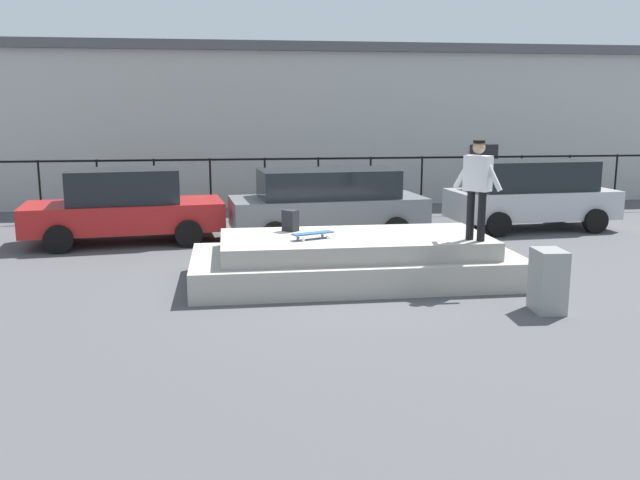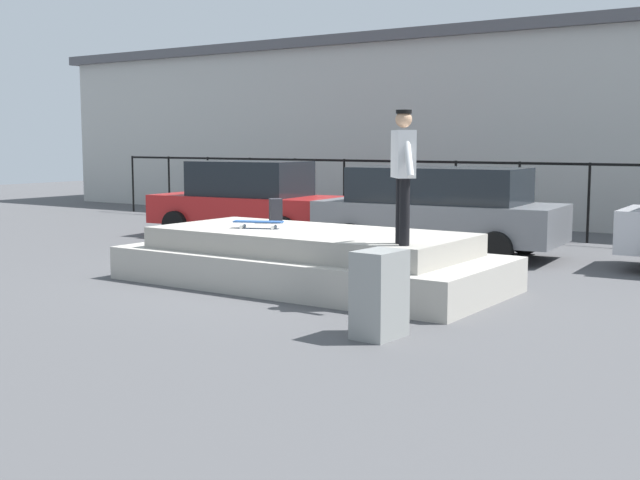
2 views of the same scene
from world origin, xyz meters
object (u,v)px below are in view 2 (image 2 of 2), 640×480
(skateboard, at_px, (258,222))
(car_red_sedan_near, at_px, (250,199))
(utility_box, at_px, (379,294))
(backpack, at_px, (276,211))
(car_grey_hatchback_mid, at_px, (439,209))
(skateboarder, at_px, (403,166))

(skateboard, height_order, car_red_sedan_near, car_red_sedan_near)
(car_red_sedan_near, bearing_deg, utility_box, -42.38)
(skateboard, distance_m, car_red_sedan_near, 6.12)
(skateboard, xyz_separation_m, utility_box, (3.49, -2.15, -0.46))
(backpack, height_order, car_grey_hatchback_mid, car_grey_hatchback_mid)
(skateboard, relative_size, car_red_sedan_near, 0.17)
(skateboarder, bearing_deg, car_grey_hatchback_mid, 111.17)
(skateboard, bearing_deg, car_red_sedan_near, 130.49)
(skateboard, height_order, utility_box, utility_box)
(car_grey_hatchback_mid, bearing_deg, backpack, -109.43)
(car_red_sedan_near, relative_size, car_grey_hatchback_mid, 0.98)
(backpack, height_order, utility_box, backpack)
(backpack, xyz_separation_m, car_grey_hatchback_mid, (1.27, 3.60, -0.14))
(utility_box, bearing_deg, car_grey_hatchback_mid, 114.54)
(skateboarder, distance_m, backpack, 3.59)
(skateboarder, height_order, skateboard, skateboarder)
(backpack, distance_m, car_red_sedan_near, 5.26)
(skateboarder, distance_m, car_grey_hatchback_mid, 5.44)
(skateboarder, relative_size, car_red_sedan_near, 0.37)
(skateboard, bearing_deg, car_grey_hatchback_mid, 78.07)
(car_grey_hatchback_mid, bearing_deg, utility_box, -69.01)
(skateboard, distance_m, backpack, 0.94)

